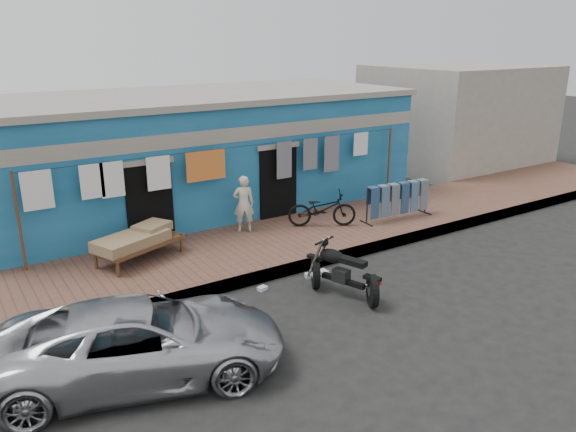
% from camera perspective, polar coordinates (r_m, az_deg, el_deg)
% --- Properties ---
extents(ground, '(80.00, 80.00, 0.00)m').
position_cam_1_polar(ground, '(11.05, 5.73, -8.37)').
color(ground, black).
rests_on(ground, ground).
extents(sidewalk, '(28.00, 3.00, 0.25)m').
position_cam_1_polar(sidewalk, '(13.26, -2.36, -3.10)').
color(sidewalk, brown).
rests_on(sidewalk, ground).
extents(curb, '(28.00, 0.10, 0.25)m').
position_cam_1_polar(curb, '(12.13, 1.16, -5.16)').
color(curb, gray).
rests_on(curb, ground).
extents(building, '(12.20, 5.20, 3.36)m').
position_cam_1_polar(building, '(16.26, -9.69, 6.33)').
color(building, '#175683').
rests_on(building, ground).
extents(neighbor_right, '(6.00, 5.00, 3.80)m').
position_cam_1_polar(neighbor_right, '(22.87, 16.74, 9.67)').
color(neighbor_right, '#9E9384').
rests_on(neighbor_right, ground).
extents(clothesline, '(10.06, 0.06, 2.10)m').
position_cam_1_polar(clothesline, '(13.62, -6.76, 4.77)').
color(clothesline, brown).
rests_on(clothesline, sidewalk).
extents(car, '(4.69, 3.14, 1.21)m').
position_cam_1_polar(car, '(8.72, -14.68, -12.05)').
color(car, '#B9B9BE').
rests_on(car, ground).
extents(seated_person, '(0.60, 0.51, 1.41)m').
position_cam_1_polar(seated_person, '(13.74, -4.53, 1.25)').
color(seated_person, beige).
rests_on(seated_person, sidewalk).
extents(bicycle, '(1.77, 1.37, 1.10)m').
position_cam_1_polar(bicycle, '(14.14, 3.48, 1.11)').
color(bicycle, black).
rests_on(bicycle, sidewalk).
extents(motorcycle, '(1.58, 2.01, 1.07)m').
position_cam_1_polar(motorcycle, '(10.93, 5.65, -5.58)').
color(motorcycle, black).
rests_on(motorcycle, ground).
extents(charpoy, '(2.61, 2.28, 0.67)m').
position_cam_1_polar(charpoy, '(12.46, -14.83, -2.87)').
color(charpoy, brown).
rests_on(charpoy, sidewalk).
extents(jeans_rack, '(2.13, 0.73, 0.99)m').
position_cam_1_polar(jeans_rack, '(15.00, 11.06, 1.57)').
color(jeans_rack, black).
rests_on(jeans_rack, sidewalk).
extents(litter_a, '(0.20, 0.17, 0.08)m').
position_cam_1_polar(litter_a, '(11.34, -2.62, -7.36)').
color(litter_a, silver).
rests_on(litter_a, ground).
extents(litter_b, '(0.17, 0.20, 0.09)m').
position_cam_1_polar(litter_b, '(11.89, 2.10, -6.08)').
color(litter_b, silver).
rests_on(litter_b, ground).
extents(litter_c, '(0.16, 0.20, 0.08)m').
position_cam_1_polar(litter_c, '(12.10, 3.63, -5.69)').
color(litter_c, silver).
rests_on(litter_c, ground).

